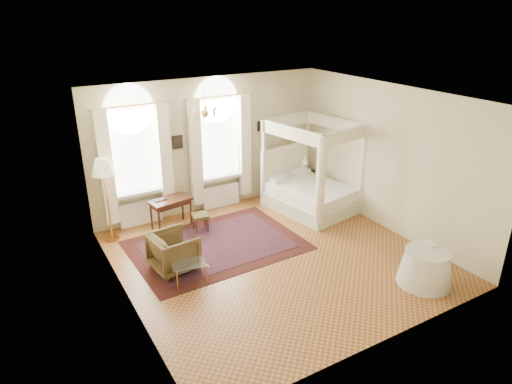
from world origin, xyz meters
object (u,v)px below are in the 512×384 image
(armchair, at_px, (174,252))
(coffee_table, at_px, (189,265))
(stool, at_px, (200,217))
(nightstand, at_px, (304,180))
(side_table, at_px, (426,267))
(floor_lamp, at_px, (103,171))
(writing_desk, at_px, (171,203))
(canopy_bed, at_px, (312,190))

(armchair, xyz_separation_m, coffee_table, (0.06, -0.62, 0.00))
(stool, xyz_separation_m, coffee_table, (-1.06, -1.87, 0.04))
(nightstand, distance_m, armchair, 5.08)
(coffee_table, bearing_deg, side_table, -30.24)
(stool, bearing_deg, coffee_table, -119.53)
(side_table, bearing_deg, floor_lamp, 134.42)
(nightstand, bearing_deg, writing_desk, -175.67)
(stool, distance_m, floor_lamp, 2.35)
(writing_desk, bearing_deg, side_table, -54.83)
(coffee_table, bearing_deg, writing_desk, 76.99)
(canopy_bed, xyz_separation_m, writing_desk, (-3.45, 0.80, 0.09))
(stool, relative_size, armchair, 0.50)
(side_table, bearing_deg, nightstand, 80.91)
(nightstand, height_order, armchair, armchair)
(coffee_table, relative_size, side_table, 0.67)
(canopy_bed, height_order, nightstand, canopy_bed)
(nightstand, height_order, writing_desk, writing_desk)
(armchair, height_order, side_table, armchair)
(writing_desk, bearing_deg, floor_lamp, 175.52)
(writing_desk, height_order, side_table, writing_desk)
(nightstand, distance_m, side_table, 4.97)
(writing_desk, relative_size, side_table, 1.01)
(writing_desk, height_order, armchair, armchair)
(canopy_bed, distance_m, writing_desk, 3.54)
(side_table, bearing_deg, armchair, 143.63)
(canopy_bed, height_order, floor_lamp, canopy_bed)
(writing_desk, bearing_deg, nightstand, 4.33)
(stool, height_order, side_table, side_table)
(stool, bearing_deg, floor_lamp, 161.68)
(canopy_bed, height_order, armchair, canopy_bed)
(stool, distance_m, side_table, 4.92)
(coffee_table, bearing_deg, canopy_bed, 21.63)
(floor_lamp, bearing_deg, stool, -18.32)
(canopy_bed, distance_m, coffee_table, 4.30)
(nightstand, xyz_separation_m, coffee_table, (-4.58, -2.69, 0.08))
(nightstand, bearing_deg, canopy_bed, -117.64)
(coffee_table, bearing_deg, nightstand, 30.47)
(canopy_bed, bearing_deg, floor_lamp, 169.29)
(canopy_bed, height_order, stool, canopy_bed)
(side_table, bearing_deg, coffee_table, 149.76)
(canopy_bed, xyz_separation_m, armchair, (-4.05, -0.96, -0.14))
(coffee_table, distance_m, side_table, 4.39)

